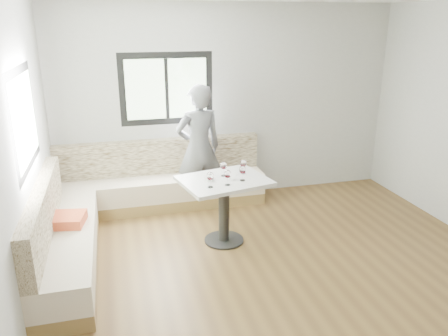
# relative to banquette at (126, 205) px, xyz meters

# --- Properties ---
(room) EXTENTS (5.01, 5.01, 2.81)m
(room) POSITION_rel_banquette_xyz_m (1.51, -1.55, 1.08)
(room) COLOR brown
(room) RESTS_ON ground
(banquette) EXTENTS (2.90, 2.80, 0.95)m
(banquette) POSITION_rel_banquette_xyz_m (0.00, 0.00, 0.00)
(banquette) COLOR brown
(banquette) RESTS_ON ground
(table) EXTENTS (1.12, 0.95, 0.80)m
(table) POSITION_rel_banquette_xyz_m (1.12, -0.62, 0.27)
(table) COLOR black
(table) RESTS_ON ground
(person) EXTENTS (0.70, 0.52, 1.77)m
(person) POSITION_rel_banquette_xyz_m (1.04, 0.44, 0.55)
(person) COLOR slate
(person) RESTS_ON ground
(olive_ramekin) EXTENTS (0.11, 0.11, 0.04)m
(olive_ramekin) POSITION_rel_banquette_xyz_m (0.95, -0.61, 0.49)
(olive_ramekin) COLOR white
(olive_ramekin) RESTS_ON table
(wine_glass_a) EXTENTS (0.08, 0.08, 0.18)m
(wine_glass_a) POSITION_rel_banquette_xyz_m (0.91, -0.84, 0.60)
(wine_glass_a) COLOR white
(wine_glass_a) RESTS_ON table
(wine_glass_b) EXTENTS (0.08, 0.08, 0.18)m
(wine_glass_b) POSITION_rel_banquette_xyz_m (1.11, -0.82, 0.60)
(wine_glass_b) COLOR white
(wine_glass_b) RESTS_ON table
(wine_glass_c) EXTENTS (0.08, 0.08, 0.18)m
(wine_glass_c) POSITION_rel_banquette_xyz_m (1.32, -0.72, 0.60)
(wine_glass_c) COLOR white
(wine_glass_c) RESTS_ON table
(wine_glass_d) EXTENTS (0.08, 0.08, 0.18)m
(wine_glass_d) POSITION_rel_banquette_xyz_m (1.15, -0.51, 0.60)
(wine_glass_d) COLOR white
(wine_glass_d) RESTS_ON table
(wine_glass_e) EXTENTS (0.08, 0.08, 0.18)m
(wine_glass_e) POSITION_rel_banquette_xyz_m (1.40, -0.49, 0.60)
(wine_glass_e) COLOR white
(wine_glass_e) RESTS_ON table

